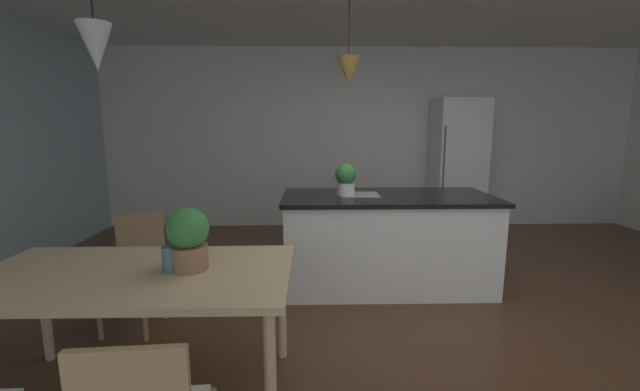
{
  "coord_description": "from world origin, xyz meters",
  "views": [
    {
      "loc": [
        -0.91,
        -2.89,
        1.55
      ],
      "look_at": [
        -0.84,
        0.25,
        1.0
      ],
      "focal_mm": 22.23,
      "sensor_mm": 36.0,
      "label": 1
    }
  ],
  "objects_px": {
    "potted_plant_on_island": "(346,178)",
    "vase_on_dining_table": "(170,259)",
    "kitchen_island": "(386,240)",
    "potted_plant_on_table": "(188,238)",
    "dining_table": "(135,284)",
    "refrigerator": "(457,166)",
    "chair_far_left": "(134,268)"
  },
  "relations": [
    {
      "from": "vase_on_dining_table",
      "to": "potted_plant_on_island",
      "type": "bearing_deg",
      "value": 55.41
    },
    {
      "from": "dining_table",
      "to": "chair_far_left",
      "type": "bearing_deg",
      "value": 114.83
    },
    {
      "from": "chair_far_left",
      "to": "dining_table",
      "type": "bearing_deg",
      "value": -65.17
    },
    {
      "from": "kitchen_island",
      "to": "vase_on_dining_table",
      "type": "xyz_separation_m",
      "value": [
        -1.5,
        -1.6,
        0.37
      ]
    },
    {
      "from": "dining_table",
      "to": "chair_far_left",
      "type": "height_order",
      "value": "chair_far_left"
    },
    {
      "from": "potted_plant_on_table",
      "to": "vase_on_dining_table",
      "type": "distance_m",
      "value": 0.15
    },
    {
      "from": "vase_on_dining_table",
      "to": "refrigerator",
      "type": "bearing_deg",
      "value": 51.39
    },
    {
      "from": "potted_plant_on_table",
      "to": "dining_table",
      "type": "bearing_deg",
      "value": -175.14
    },
    {
      "from": "dining_table",
      "to": "potted_plant_on_table",
      "type": "relative_size",
      "value": 4.89
    },
    {
      "from": "refrigerator",
      "to": "vase_on_dining_table",
      "type": "height_order",
      "value": "refrigerator"
    },
    {
      "from": "refrigerator",
      "to": "potted_plant_on_table",
      "type": "relative_size",
      "value": 5.49
    },
    {
      "from": "chair_far_left",
      "to": "potted_plant_on_island",
      "type": "relative_size",
      "value": 2.86
    },
    {
      "from": "chair_far_left",
      "to": "potted_plant_on_table",
      "type": "distance_m",
      "value": 1.16
    },
    {
      "from": "dining_table",
      "to": "potted_plant_on_table",
      "type": "xyz_separation_m",
      "value": [
        0.3,
        0.03,
        0.26
      ]
    },
    {
      "from": "chair_far_left",
      "to": "kitchen_island",
      "type": "relative_size",
      "value": 0.44
    },
    {
      "from": "chair_far_left",
      "to": "refrigerator",
      "type": "relative_size",
      "value": 0.45
    },
    {
      "from": "refrigerator",
      "to": "potted_plant_on_table",
      "type": "height_order",
      "value": "refrigerator"
    },
    {
      "from": "potted_plant_on_island",
      "to": "vase_on_dining_table",
      "type": "distance_m",
      "value": 1.96
    },
    {
      "from": "potted_plant_on_table",
      "to": "kitchen_island",
      "type": "bearing_deg",
      "value": 48.12
    },
    {
      "from": "kitchen_island",
      "to": "potted_plant_on_table",
      "type": "relative_size",
      "value": 5.65
    },
    {
      "from": "potted_plant_on_island",
      "to": "vase_on_dining_table",
      "type": "relative_size",
      "value": 2.12
    },
    {
      "from": "chair_far_left",
      "to": "potted_plant_on_island",
      "type": "bearing_deg",
      "value": 24.26
    },
    {
      "from": "dining_table",
      "to": "kitchen_island",
      "type": "relative_size",
      "value": 0.87
    },
    {
      "from": "potted_plant_on_island",
      "to": "refrigerator",
      "type": "bearing_deg",
      "value": 48.55
    },
    {
      "from": "potted_plant_on_table",
      "to": "chair_far_left",
      "type": "bearing_deg",
      "value": 130.42
    },
    {
      "from": "potted_plant_on_table",
      "to": "vase_on_dining_table",
      "type": "bearing_deg",
      "value": -162.17
    },
    {
      "from": "refrigerator",
      "to": "potted_plant_on_table",
      "type": "xyz_separation_m",
      "value": [
        -2.82,
        -3.63,
        -0.02
      ]
    },
    {
      "from": "potted_plant_on_island",
      "to": "kitchen_island",
      "type": "bearing_deg",
      "value": -0.0
    },
    {
      "from": "dining_table",
      "to": "vase_on_dining_table",
      "type": "xyz_separation_m",
      "value": [
        0.21,
        -0.01,
        0.14
      ]
    },
    {
      "from": "dining_table",
      "to": "vase_on_dining_table",
      "type": "relative_size",
      "value": 12.04
    },
    {
      "from": "potted_plant_on_table",
      "to": "vase_on_dining_table",
      "type": "height_order",
      "value": "potted_plant_on_table"
    },
    {
      "from": "refrigerator",
      "to": "vase_on_dining_table",
      "type": "xyz_separation_m",
      "value": [
        -2.92,
        -3.66,
        -0.14
      ]
    }
  ]
}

